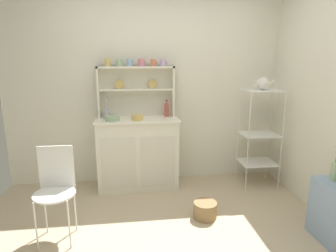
{
  "coord_description": "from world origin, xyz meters",
  "views": [
    {
      "loc": [
        -0.32,
        -2.05,
        1.59
      ],
      "look_at": [
        0.08,
        1.12,
        0.85
      ],
      "focal_mm": 30.22,
      "sensor_mm": 36.0,
      "label": 1
    }
  ],
  "objects_px": {
    "bowl_mixing_large": "(112,118)",
    "cup_gold_0": "(108,62)",
    "floor_basket": "(205,210)",
    "wire_chair": "(55,184)",
    "bakers_rack": "(260,129)",
    "jam_bottle": "(167,110)",
    "utensil_jar": "(107,113)",
    "hutch_shelf_unit": "(136,87)",
    "hutch_cabinet": "(138,152)",
    "porcelain_teapot": "(263,84)",
    "flower_vase": "(335,169)"
  },
  "relations": [
    {
      "from": "bowl_mixing_large",
      "to": "cup_gold_0",
      "type": "bearing_deg",
      "value": 101.49
    },
    {
      "from": "floor_basket",
      "to": "cup_gold_0",
      "type": "bearing_deg",
      "value": 135.89
    },
    {
      "from": "floor_basket",
      "to": "wire_chair",
      "type": "bearing_deg",
      "value": -174.29
    },
    {
      "from": "cup_gold_0",
      "to": "bakers_rack",
      "type": "bearing_deg",
      "value": -7.95
    },
    {
      "from": "jam_bottle",
      "to": "utensil_jar",
      "type": "height_order",
      "value": "utensil_jar"
    },
    {
      "from": "jam_bottle",
      "to": "bowl_mixing_large",
      "type": "bearing_deg",
      "value": -166.57
    },
    {
      "from": "hutch_shelf_unit",
      "to": "jam_bottle",
      "type": "relative_size",
      "value": 4.38
    },
    {
      "from": "utensil_jar",
      "to": "hutch_cabinet",
      "type": "bearing_deg",
      "value": -11.83
    },
    {
      "from": "bakers_rack",
      "to": "utensil_jar",
      "type": "bearing_deg",
      "value": 173.52
    },
    {
      "from": "hutch_cabinet",
      "to": "floor_basket",
      "type": "xyz_separation_m",
      "value": [
        0.66,
        -0.84,
        -0.37
      ]
    },
    {
      "from": "bakers_rack",
      "to": "floor_basket",
      "type": "bearing_deg",
      "value": -140.89
    },
    {
      "from": "hutch_cabinet",
      "to": "wire_chair",
      "type": "height_order",
      "value": "hutch_cabinet"
    },
    {
      "from": "bowl_mixing_large",
      "to": "jam_bottle",
      "type": "distance_m",
      "value": 0.69
    },
    {
      "from": "hutch_cabinet",
      "to": "porcelain_teapot",
      "type": "xyz_separation_m",
      "value": [
        1.53,
        -0.14,
        0.86
      ]
    },
    {
      "from": "floor_basket",
      "to": "jam_bottle",
      "type": "relative_size",
      "value": 1.12
    },
    {
      "from": "jam_bottle",
      "to": "utensil_jar",
      "type": "relative_size",
      "value": 0.85
    },
    {
      "from": "hutch_shelf_unit",
      "to": "wire_chair",
      "type": "relative_size",
      "value": 1.11
    },
    {
      "from": "wire_chair",
      "to": "jam_bottle",
      "type": "xyz_separation_m",
      "value": [
        1.13,
        1.07,
        0.46
      ]
    },
    {
      "from": "cup_gold_0",
      "to": "flower_vase",
      "type": "height_order",
      "value": "cup_gold_0"
    },
    {
      "from": "bowl_mixing_large",
      "to": "utensil_jar",
      "type": "height_order",
      "value": "utensil_jar"
    },
    {
      "from": "jam_bottle",
      "to": "floor_basket",
      "type": "bearing_deg",
      "value": -72.8
    },
    {
      "from": "hutch_cabinet",
      "to": "cup_gold_0",
      "type": "bearing_deg",
      "value": 159.93
    },
    {
      "from": "hutch_cabinet",
      "to": "flower_vase",
      "type": "height_order",
      "value": "hutch_cabinet"
    },
    {
      "from": "hutch_cabinet",
      "to": "utensil_jar",
      "type": "bearing_deg",
      "value": 168.17
    },
    {
      "from": "hutch_shelf_unit",
      "to": "porcelain_teapot",
      "type": "relative_size",
      "value": 3.89
    },
    {
      "from": "hutch_cabinet",
      "to": "bakers_rack",
      "type": "height_order",
      "value": "bakers_rack"
    },
    {
      "from": "bakers_rack",
      "to": "wire_chair",
      "type": "xyz_separation_m",
      "value": [
        -2.28,
        -0.85,
        -0.23
      ]
    },
    {
      "from": "bakers_rack",
      "to": "flower_vase",
      "type": "distance_m",
      "value": 1.16
    },
    {
      "from": "wire_chair",
      "to": "porcelain_teapot",
      "type": "distance_m",
      "value": 2.56
    },
    {
      "from": "floor_basket",
      "to": "jam_bottle",
      "type": "distance_m",
      "value": 1.32
    },
    {
      "from": "wire_chair",
      "to": "bowl_mixing_large",
      "type": "bearing_deg",
      "value": 58.35
    },
    {
      "from": "jam_bottle",
      "to": "flower_vase",
      "type": "relative_size",
      "value": 0.75
    },
    {
      "from": "porcelain_teapot",
      "to": "bowl_mixing_large",
      "type": "bearing_deg",
      "value": 177.97
    },
    {
      "from": "hutch_cabinet",
      "to": "bowl_mixing_large",
      "type": "height_order",
      "value": "bowl_mixing_large"
    },
    {
      "from": "jam_bottle",
      "to": "bakers_rack",
      "type": "bearing_deg",
      "value": -10.98
    },
    {
      "from": "bakers_rack",
      "to": "bowl_mixing_large",
      "type": "height_order",
      "value": "bakers_rack"
    },
    {
      "from": "wire_chair",
      "to": "flower_vase",
      "type": "bearing_deg",
      "value": -11.76
    },
    {
      "from": "hutch_cabinet",
      "to": "utensil_jar",
      "type": "height_order",
      "value": "utensil_jar"
    },
    {
      "from": "hutch_shelf_unit",
      "to": "wire_chair",
      "type": "height_order",
      "value": "hutch_shelf_unit"
    },
    {
      "from": "hutch_cabinet",
      "to": "floor_basket",
      "type": "bearing_deg",
      "value": -51.9
    },
    {
      "from": "floor_basket",
      "to": "flower_vase",
      "type": "height_order",
      "value": "flower_vase"
    },
    {
      "from": "wire_chair",
      "to": "jam_bottle",
      "type": "relative_size",
      "value": 3.94
    },
    {
      "from": "hutch_cabinet",
      "to": "bowl_mixing_large",
      "type": "xyz_separation_m",
      "value": [
        -0.29,
        -0.07,
        0.46
      ]
    },
    {
      "from": "hutch_shelf_unit",
      "to": "floor_basket",
      "type": "relative_size",
      "value": 3.92
    },
    {
      "from": "hutch_cabinet",
      "to": "bakers_rack",
      "type": "relative_size",
      "value": 0.82
    },
    {
      "from": "bakers_rack",
      "to": "cup_gold_0",
      "type": "height_order",
      "value": "cup_gold_0"
    },
    {
      "from": "hutch_shelf_unit",
      "to": "bowl_mixing_large",
      "type": "height_order",
      "value": "hutch_shelf_unit"
    },
    {
      "from": "utensil_jar",
      "to": "bowl_mixing_large",
      "type": "bearing_deg",
      "value": -62.53
    },
    {
      "from": "wire_chair",
      "to": "flower_vase",
      "type": "xyz_separation_m",
      "value": [
        2.46,
        -0.29,
        0.13
      ]
    },
    {
      "from": "hutch_shelf_unit",
      "to": "porcelain_teapot",
      "type": "xyz_separation_m",
      "value": [
        1.53,
        -0.3,
        0.05
      ]
    }
  ]
}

